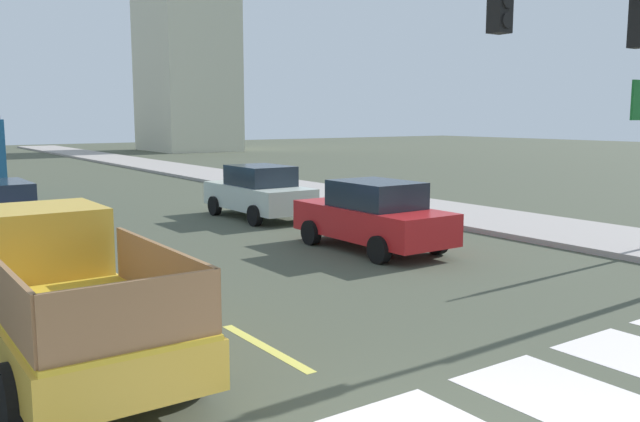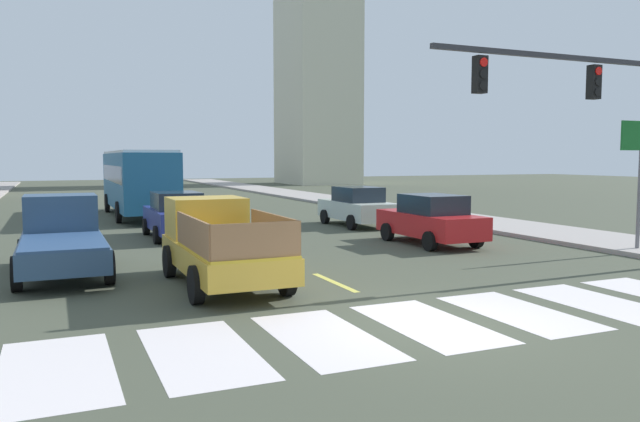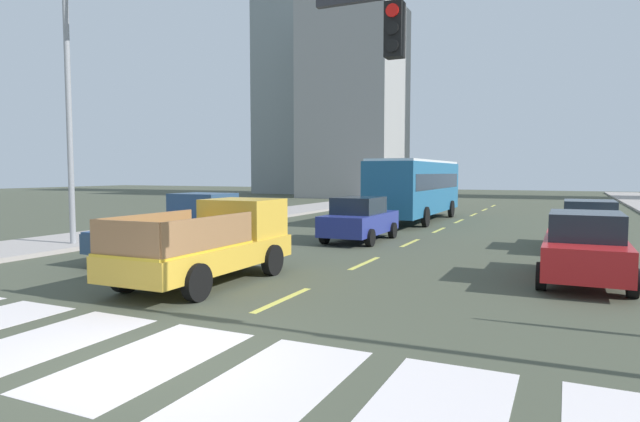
# 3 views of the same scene
# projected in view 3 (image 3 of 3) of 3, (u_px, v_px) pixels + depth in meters

# --- Properties ---
(ground_plane) EXTENTS (160.00, 160.00, 0.00)m
(ground_plane) POSITION_uv_depth(u_px,v_px,m) (147.00, 361.00, 7.59)
(ground_plane) COLOR #454A3A
(sidewalk_left) EXTENTS (3.81, 110.00, 0.15)m
(sidewalk_left) POSITION_uv_depth(u_px,v_px,m) (219.00, 221.00, 28.74)
(sidewalk_left) COLOR #A49B96
(sidewalk_left) RESTS_ON ground
(crosswalk_stripe_3) EXTENTS (1.54, 3.29, 0.01)m
(crosswalk_stripe_3) POSITION_uv_depth(u_px,v_px,m) (47.00, 341.00, 8.45)
(crosswalk_stripe_3) COLOR silver
(crosswalk_stripe_3) RESTS_ON ground
(crosswalk_stripe_4) EXTENTS (1.54, 3.29, 0.01)m
(crosswalk_stripe_4) POSITION_uv_depth(u_px,v_px,m) (147.00, 360.00, 7.59)
(crosswalk_stripe_4) COLOR silver
(crosswalk_stripe_4) RESTS_ON ground
(crosswalk_stripe_5) EXTENTS (1.54, 3.29, 0.01)m
(crosswalk_stripe_5) POSITION_uv_depth(u_px,v_px,m) (272.00, 384.00, 6.73)
(crosswalk_stripe_5) COLOR silver
(crosswalk_stripe_5) RESTS_ON ground
(crosswalk_stripe_6) EXTENTS (1.54, 3.29, 0.01)m
(crosswalk_stripe_6) POSITION_uv_depth(u_px,v_px,m) (433.00, 415.00, 5.87)
(crosswalk_stripe_6) COLOR silver
(crosswalk_stripe_6) RESTS_ON ground
(lane_dash_0) EXTENTS (0.16, 2.40, 0.01)m
(lane_dash_0) POSITION_uv_depth(u_px,v_px,m) (283.00, 300.00, 11.21)
(lane_dash_0) COLOR #D5CC53
(lane_dash_0) RESTS_ON ground
(lane_dash_1) EXTENTS (0.16, 2.40, 0.01)m
(lane_dash_1) POSITION_uv_depth(u_px,v_px,m) (365.00, 263.00, 15.73)
(lane_dash_1) COLOR #D5CC53
(lane_dash_1) RESTS_ON ground
(lane_dash_2) EXTENTS (0.16, 2.40, 0.01)m
(lane_dash_2) POSITION_uv_depth(u_px,v_px,m) (410.00, 243.00, 20.26)
(lane_dash_2) COLOR #D5CC53
(lane_dash_2) RESTS_ON ground
(lane_dash_3) EXTENTS (0.16, 2.40, 0.01)m
(lane_dash_3) POSITION_uv_depth(u_px,v_px,m) (439.00, 230.00, 24.78)
(lane_dash_3) COLOR #D5CC53
(lane_dash_3) RESTS_ON ground
(lane_dash_4) EXTENTS (0.16, 2.40, 0.01)m
(lane_dash_4) POSITION_uv_depth(u_px,v_px,m) (459.00, 221.00, 29.31)
(lane_dash_4) COLOR #D5CC53
(lane_dash_4) RESTS_ON ground
(lane_dash_5) EXTENTS (0.16, 2.40, 0.01)m
(lane_dash_5) POSITION_uv_depth(u_px,v_px,m) (473.00, 215.00, 33.83)
(lane_dash_5) COLOR #D5CC53
(lane_dash_5) RESTS_ON ground
(lane_dash_6) EXTENTS (0.16, 2.40, 0.01)m
(lane_dash_6) POSITION_uv_depth(u_px,v_px,m) (485.00, 210.00, 38.36)
(lane_dash_6) COLOR #D5CC53
(lane_dash_6) RESTS_ON ground
(lane_dash_7) EXTENTS (0.16, 2.40, 0.01)m
(lane_dash_7) POSITION_uv_depth(u_px,v_px,m) (493.00, 206.00, 42.88)
(lane_dash_7) COLOR #D5CC53
(lane_dash_7) RESTS_ON ground
(pickup_stakebed) EXTENTS (2.18, 5.20, 1.96)m
(pickup_stakebed) POSITION_uv_depth(u_px,v_px,m) (215.00, 243.00, 13.22)
(pickup_stakebed) COLOR gold
(pickup_stakebed) RESTS_ON ground
(pickup_dark) EXTENTS (2.18, 5.20, 1.96)m
(pickup_dark) POSITION_uv_depth(u_px,v_px,m) (181.00, 227.00, 17.21)
(pickup_dark) COLOR navy
(pickup_dark) RESTS_ON ground
(city_bus) EXTENTS (2.72, 10.80, 3.32)m
(city_bus) POSITION_uv_depth(u_px,v_px,m) (417.00, 186.00, 29.26)
(city_bus) COLOR #205D87
(city_bus) RESTS_ON ground
(sedan_near_right) EXTENTS (2.02, 4.40, 1.72)m
(sedan_near_right) POSITION_uv_depth(u_px,v_px,m) (360.00, 219.00, 20.80)
(sedan_near_right) COLOR navy
(sedan_near_right) RESTS_ON ground
(sedan_near_left) EXTENTS (2.02, 4.40, 1.72)m
(sedan_near_left) POSITION_uv_depth(u_px,v_px,m) (585.00, 247.00, 12.90)
(sedan_near_left) COLOR red
(sedan_near_left) RESTS_ON ground
(sedan_mid) EXTENTS (2.02, 4.40, 1.72)m
(sedan_mid) POSITION_uv_depth(u_px,v_px,m) (589.00, 225.00, 18.37)
(sedan_mid) COLOR silver
(sedan_mid) RESTS_ON ground
(streetlight_left) EXTENTS (2.20, 0.28, 9.00)m
(streetlight_left) POSITION_uv_depth(u_px,v_px,m) (72.00, 106.00, 18.62)
(streetlight_left) COLOR gray
(streetlight_left) RESTS_ON ground
(block_mid_left) EXTENTS (9.86, 9.24, 20.39)m
(block_mid_left) POSITION_uv_depth(u_px,v_px,m) (354.00, 103.00, 57.51)
(block_mid_left) COLOR gray
(block_mid_left) RESTS_ON ground
(block_mid_right) EXTENTS (11.67, 7.76, 26.29)m
(block_mid_right) POSITION_uv_depth(u_px,v_px,m) (306.00, 90.00, 68.19)
(block_mid_right) COLOR gray
(block_mid_right) RESTS_ON ground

